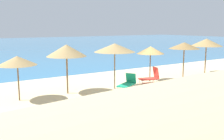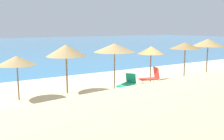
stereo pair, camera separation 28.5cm
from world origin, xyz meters
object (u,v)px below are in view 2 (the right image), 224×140
(beach_umbrella_4, at_px, (185,46))
(beach_umbrella_5, at_px, (208,43))
(beach_umbrella_2, at_px, (115,48))
(beach_umbrella_0, at_px, (17,61))
(beach_umbrella_1, at_px, (66,50))
(beach_umbrella_3, at_px, (151,50))
(lounge_chair_0, at_px, (127,83))
(lounge_chair_1, at_px, (151,77))

(beach_umbrella_4, xyz_separation_m, beach_umbrella_5, (2.97, 0.29, 0.12))
(beach_umbrella_2, xyz_separation_m, beach_umbrella_4, (6.29, 0.07, -0.12))
(beach_umbrella_0, distance_m, beach_umbrella_1, 2.75)
(beach_umbrella_3, xyz_separation_m, lounge_chair_0, (-2.78, -1.10, -1.82))
(beach_umbrella_3, bearing_deg, beach_umbrella_4, -8.77)
(beach_umbrella_0, bearing_deg, lounge_chair_1, -3.89)
(lounge_chair_1, bearing_deg, beach_umbrella_2, 103.52)
(beach_umbrella_2, height_order, beach_umbrella_3, beach_umbrella_2)
(beach_umbrella_4, distance_m, lounge_chair_0, 6.10)
(lounge_chair_1, bearing_deg, lounge_chair_0, 117.02)
(beach_umbrella_5, bearing_deg, beach_umbrella_4, -174.33)
(beach_umbrella_3, bearing_deg, lounge_chair_1, -125.32)
(beach_umbrella_3, xyz_separation_m, beach_umbrella_5, (5.89, -0.16, 0.35))
(lounge_chair_1, bearing_deg, beach_umbrella_0, 99.61)
(lounge_chair_0, xyz_separation_m, lounge_chair_1, (2.41, 0.58, 0.04))
(beach_umbrella_1, relative_size, beach_umbrella_2, 1.00)
(beach_umbrella_4, distance_m, beach_umbrella_5, 2.98)
(beach_umbrella_1, bearing_deg, beach_umbrella_4, -3.01)
(beach_umbrella_5, xyz_separation_m, lounge_chair_1, (-6.26, -0.36, -2.13))
(beach_umbrella_0, relative_size, beach_umbrella_2, 0.83)
(beach_umbrella_0, bearing_deg, beach_umbrella_3, -0.45)
(beach_umbrella_0, xyz_separation_m, lounge_chair_1, (8.65, -0.59, -1.67))
(beach_umbrella_2, bearing_deg, lounge_chair_0, -44.69)
(beach_umbrella_1, distance_m, lounge_chair_1, 6.30)
(beach_umbrella_2, distance_m, lounge_chair_0, 2.32)
(beach_umbrella_2, relative_size, lounge_chair_0, 1.78)
(beach_umbrella_2, xyz_separation_m, beach_umbrella_5, (9.26, 0.36, 0.00))
(beach_umbrella_2, bearing_deg, beach_umbrella_3, 8.76)
(lounge_chair_0, bearing_deg, beach_umbrella_5, -111.82)
(beach_umbrella_1, bearing_deg, lounge_chair_1, -5.31)
(beach_umbrella_3, xyz_separation_m, beach_umbrella_4, (2.93, -0.45, 0.23))
(beach_umbrella_0, height_order, lounge_chair_1, beach_umbrella_0)
(beach_umbrella_1, height_order, beach_umbrella_3, beach_umbrella_1)
(beach_umbrella_0, relative_size, lounge_chair_0, 1.48)
(beach_umbrella_3, distance_m, lounge_chair_1, 1.89)
(lounge_chair_1, bearing_deg, beach_umbrella_3, -21.82)
(lounge_chair_0, bearing_deg, beach_umbrella_1, 44.15)
(beach_umbrella_5, relative_size, lounge_chair_1, 2.01)
(beach_umbrella_0, distance_m, beach_umbrella_2, 5.70)
(beach_umbrella_0, height_order, beach_umbrella_4, beach_umbrella_4)
(beach_umbrella_1, xyz_separation_m, lounge_chair_0, (3.51, -1.13, -2.10))
(beach_umbrella_5, relative_size, lounge_chair_0, 1.81)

